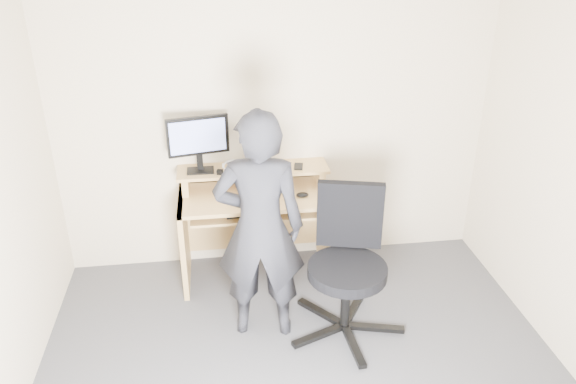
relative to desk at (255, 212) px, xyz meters
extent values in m
cube|color=beige|center=(0.20, 0.22, 0.70)|extent=(3.50, 0.02, 2.50)
cube|color=tan|center=(-0.58, -0.08, -0.17)|extent=(0.04, 0.60, 0.75)
cube|color=tan|center=(0.58, -0.08, -0.17)|extent=(0.04, 0.60, 0.75)
cube|color=tan|center=(0.00, -0.08, 0.19)|extent=(1.20, 0.60, 0.03)
cube|color=tan|center=(0.00, -0.16, 0.09)|extent=(1.02, 0.38, 0.02)
cube|color=tan|center=(-0.54, 0.07, 0.28)|extent=(0.05, 0.28, 0.15)
cube|color=tan|center=(0.54, 0.07, 0.28)|extent=(0.05, 0.28, 0.15)
cube|color=tan|center=(0.00, 0.07, 0.35)|extent=(1.20, 0.30, 0.02)
cube|color=tan|center=(0.00, 0.21, -0.12)|extent=(1.20, 0.03, 0.65)
cube|color=black|center=(-0.42, 0.06, 0.37)|extent=(0.21, 0.13, 0.01)
cube|color=black|center=(-0.42, 0.08, 0.44)|extent=(0.05, 0.04, 0.13)
cube|color=black|center=(-0.42, 0.06, 0.66)|extent=(0.47, 0.13, 0.30)
cube|color=#93A5FF|center=(-0.42, 0.04, 0.66)|extent=(0.42, 0.09, 0.26)
cube|color=black|center=(0.00, 0.07, 0.46)|extent=(0.11, 0.15, 0.20)
cylinder|color=#AEAEB3|center=(0.04, 0.08, 0.44)|extent=(0.09, 0.09, 0.16)
cube|color=black|center=(0.36, 0.04, 0.37)|extent=(0.09, 0.14, 0.01)
cube|color=black|center=(-0.27, -0.01, 0.38)|extent=(0.05, 0.05, 0.03)
torus|color=silver|center=(-0.16, 0.12, 0.37)|extent=(0.20, 0.20, 0.06)
cube|color=black|center=(-0.02, -0.17, 0.12)|extent=(0.48, 0.23, 0.03)
ellipsoid|color=black|center=(0.36, -0.18, 0.22)|extent=(0.11, 0.09, 0.04)
cube|color=black|center=(0.78, -0.94, -0.50)|extent=(0.42, 0.16, 0.03)
cube|color=black|center=(0.68, -0.70, -0.50)|extent=(0.27, 0.38, 0.03)
cube|color=black|center=(0.42, -0.72, -0.50)|extent=(0.31, 0.36, 0.03)
cube|color=black|center=(0.36, -0.97, -0.50)|extent=(0.41, 0.21, 0.03)
cube|color=black|center=(0.58, -1.11, -0.50)|extent=(0.08, 0.42, 0.03)
cylinder|color=black|center=(0.56, -0.89, -0.27)|extent=(0.07, 0.07, 0.44)
cylinder|color=black|center=(0.56, -0.89, -0.03)|extent=(0.55, 0.55, 0.08)
cube|color=black|center=(0.62, -0.65, 0.28)|extent=(0.47, 0.18, 0.50)
imported|color=black|center=(-0.03, -0.77, 0.29)|extent=(0.65, 0.47, 1.67)
camera|label=1|loc=(-0.28, -4.03, 2.17)|focal=35.00mm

